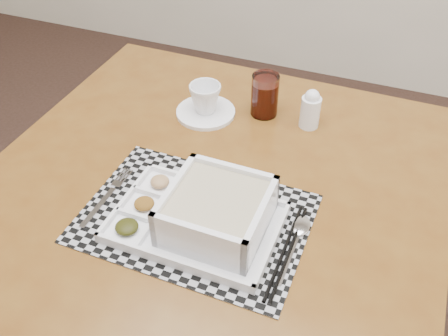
{
  "coord_description": "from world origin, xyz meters",
  "views": [
    {
      "loc": [
        0.18,
        -0.03,
        1.47
      ],
      "look_at": [
        -0.09,
        0.68,
        0.8
      ],
      "focal_mm": 40.0,
      "sensor_mm": 36.0,
      "label": 1
    }
  ],
  "objects_px": {
    "cup": "(205,98)",
    "creamer_bottle": "(311,109)",
    "juice_glass": "(265,96)",
    "dining_table": "(211,207)",
    "serving_tray": "(210,215)"
  },
  "relations": [
    {
      "from": "cup",
      "to": "juice_glass",
      "type": "height_order",
      "value": "juice_glass"
    },
    {
      "from": "creamer_bottle",
      "to": "dining_table",
      "type": "bearing_deg",
      "value": -117.81
    },
    {
      "from": "cup",
      "to": "creamer_bottle",
      "type": "distance_m",
      "value": 0.26
    },
    {
      "from": "creamer_bottle",
      "to": "cup",
      "type": "bearing_deg",
      "value": -170.0
    },
    {
      "from": "dining_table",
      "to": "cup",
      "type": "distance_m",
      "value": 0.29
    },
    {
      "from": "creamer_bottle",
      "to": "serving_tray",
      "type": "bearing_deg",
      "value": -103.48
    },
    {
      "from": "dining_table",
      "to": "juice_glass",
      "type": "height_order",
      "value": "juice_glass"
    },
    {
      "from": "serving_tray",
      "to": "juice_glass",
      "type": "bearing_deg",
      "value": 93.15
    },
    {
      "from": "serving_tray",
      "to": "creamer_bottle",
      "type": "xyz_separation_m",
      "value": [
        0.1,
        0.4,
        0.01
      ]
    },
    {
      "from": "dining_table",
      "to": "juice_glass",
      "type": "relative_size",
      "value": 9.16
    },
    {
      "from": "dining_table",
      "to": "juice_glass",
      "type": "bearing_deg",
      "value": 84.56
    },
    {
      "from": "dining_table",
      "to": "serving_tray",
      "type": "bearing_deg",
      "value": -67.99
    },
    {
      "from": "juice_glass",
      "to": "cup",
      "type": "bearing_deg",
      "value": -157.79
    },
    {
      "from": "dining_table",
      "to": "serving_tray",
      "type": "distance_m",
      "value": 0.18
    },
    {
      "from": "juice_glass",
      "to": "creamer_bottle",
      "type": "relative_size",
      "value": 1.06
    }
  ]
}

